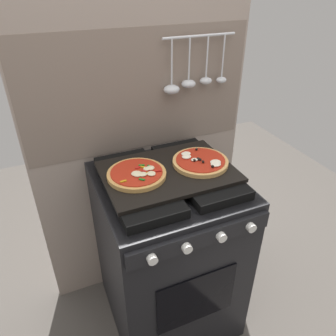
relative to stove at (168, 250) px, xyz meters
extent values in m
plane|color=#4C4742|center=(0.00, 0.00, -0.45)|extent=(4.00, 4.00, 0.00)
cube|color=gray|center=(0.00, 0.34, 0.32)|extent=(1.10, 0.03, 1.55)
cube|color=gray|center=(0.00, 0.32, 0.70)|extent=(1.08, 0.00, 0.56)
cylinder|color=silver|center=(0.28, 0.30, 0.93)|extent=(0.36, 0.01, 0.01)
cylinder|color=silver|center=(0.14, 0.29, 0.83)|extent=(0.01, 0.01, 0.20)
ellipsoid|color=silver|center=(0.14, 0.29, 0.71)|extent=(0.08, 0.07, 0.04)
cylinder|color=silver|center=(0.23, 0.29, 0.84)|extent=(0.01, 0.01, 0.19)
ellipsoid|color=silver|center=(0.23, 0.29, 0.72)|extent=(0.07, 0.06, 0.04)
cylinder|color=silver|center=(0.32, 0.29, 0.84)|extent=(0.01, 0.01, 0.19)
ellipsoid|color=silver|center=(0.32, 0.29, 0.73)|extent=(0.06, 0.05, 0.03)
cylinder|color=silver|center=(0.41, 0.29, 0.83)|extent=(0.01, 0.01, 0.19)
ellipsoid|color=silver|center=(0.41, 0.29, 0.72)|extent=(0.05, 0.05, 0.03)
cube|color=black|center=(0.00, 0.00, -0.02)|extent=(0.60, 0.60, 0.86)
cube|color=black|center=(0.00, 0.00, 0.40)|extent=(0.59, 0.59, 0.01)
cube|color=black|center=(-0.14, 0.00, 0.43)|extent=(0.24, 0.51, 0.04)
cube|color=black|center=(0.14, 0.00, 0.43)|extent=(0.24, 0.51, 0.04)
cube|color=black|center=(0.00, -0.31, 0.35)|extent=(0.58, 0.02, 0.07)
cylinder|color=silver|center=(-0.20, -0.33, 0.35)|extent=(0.04, 0.02, 0.04)
cylinder|color=silver|center=(-0.07, -0.33, 0.35)|extent=(0.04, 0.02, 0.04)
cylinder|color=silver|center=(0.07, -0.33, 0.35)|extent=(0.04, 0.02, 0.04)
cylinder|color=silver|center=(0.20, -0.33, 0.35)|extent=(0.04, 0.02, 0.04)
cube|color=black|center=(0.00, -0.30, 0.00)|extent=(0.36, 0.01, 0.28)
cube|color=black|center=(0.00, 0.00, 0.46)|extent=(0.54, 0.38, 0.02)
cylinder|color=tan|center=(-0.13, 0.01, 0.47)|extent=(0.24, 0.24, 0.02)
cylinder|color=#AD2614|center=(-0.13, 0.01, 0.49)|extent=(0.21, 0.21, 0.00)
ellipsoid|color=beige|center=(-0.12, -0.03, 0.49)|extent=(0.03, 0.03, 0.01)
ellipsoid|color=beige|center=(-0.14, -0.01, 0.49)|extent=(0.04, 0.04, 0.01)
ellipsoid|color=beige|center=(-0.08, 0.01, 0.49)|extent=(0.03, 0.03, 0.01)
ellipsoid|color=beige|center=(-0.09, -0.03, 0.49)|extent=(0.03, 0.04, 0.01)
ellipsoid|color=beige|center=(-0.09, 0.01, 0.49)|extent=(0.03, 0.03, 0.01)
ellipsoid|color=beige|center=(-0.14, -0.01, 0.49)|extent=(0.04, 0.04, 0.01)
cube|color=gold|center=(-0.11, -0.02, 0.49)|extent=(0.02, 0.02, 0.00)
cube|color=#19721E|center=(-0.07, 0.02, 0.49)|extent=(0.01, 0.03, 0.00)
cube|color=red|center=(-0.11, -0.01, 0.49)|extent=(0.02, 0.02, 0.00)
cube|color=gold|center=(-0.20, -0.04, 0.49)|extent=(0.02, 0.01, 0.00)
cube|color=red|center=(-0.05, -0.03, 0.49)|extent=(0.03, 0.01, 0.00)
cube|color=#19721E|center=(-0.14, -0.06, 0.49)|extent=(0.02, 0.02, 0.00)
cube|color=#19721E|center=(-0.10, 0.04, 0.49)|extent=(0.03, 0.02, 0.00)
cube|color=gold|center=(-0.10, 0.03, 0.49)|extent=(0.02, 0.02, 0.00)
cube|color=red|center=(-0.08, 0.01, 0.49)|extent=(0.02, 0.02, 0.00)
cube|color=gold|center=(-0.14, -0.02, 0.49)|extent=(0.03, 0.01, 0.00)
cube|color=red|center=(-0.12, 0.03, 0.49)|extent=(0.03, 0.01, 0.00)
cylinder|color=tan|center=(0.15, -0.01, 0.47)|extent=(0.24, 0.24, 0.02)
cylinder|color=#AD2614|center=(0.15, -0.01, 0.49)|extent=(0.21, 0.21, 0.00)
ellipsoid|color=#F4EACC|center=(0.19, -0.06, 0.49)|extent=(0.05, 0.04, 0.01)
ellipsoid|color=#F4EACC|center=(0.18, -0.07, 0.49)|extent=(0.04, 0.04, 0.01)
ellipsoid|color=#F4EACC|center=(0.11, 0.06, 0.49)|extent=(0.04, 0.04, 0.01)
ellipsoid|color=#F4EACC|center=(0.10, 0.03, 0.49)|extent=(0.04, 0.04, 0.01)
ellipsoid|color=#F4EACC|center=(0.12, 0.00, 0.49)|extent=(0.03, 0.03, 0.01)
sphere|color=black|center=(0.17, 0.07, 0.49)|extent=(0.01, 0.01, 0.01)
sphere|color=black|center=(0.14, -0.04, 0.49)|extent=(0.01, 0.01, 0.01)
sphere|color=black|center=(0.14, -0.02, 0.49)|extent=(0.01, 0.01, 0.01)
sphere|color=black|center=(0.16, -0.09, 0.49)|extent=(0.01, 0.01, 0.01)
sphere|color=black|center=(0.14, -0.01, 0.49)|extent=(0.01, 0.01, 0.01)
sphere|color=black|center=(0.12, -0.01, 0.49)|extent=(0.01, 0.01, 0.01)
camera|label=1|loc=(-0.45, -1.05, 1.18)|focal=34.68mm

